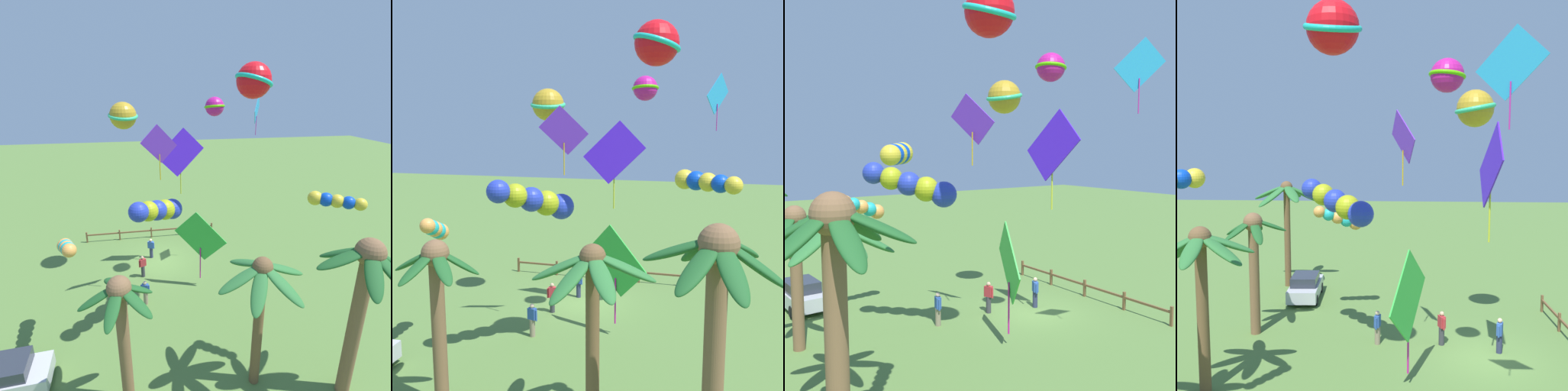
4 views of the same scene
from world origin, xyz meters
TOP-DOWN VIEW (x-y plane):
  - ground_plane at (0.00, 0.00)m, footprint 120.00×120.00m
  - palm_tree_0 at (1.98, 10.92)m, footprint 2.95×3.15m
  - palm_tree_2 at (-7.08, 12.14)m, footprint 3.83×3.64m
  - palm_tree_3 at (-3.49, 10.99)m, footprint 3.90×3.67m
  - rail_fence at (0.39, -4.10)m, footprint 11.06×0.12m
  - spectator_0 at (0.54, -0.61)m, footprint 0.52×0.36m
  - spectator_1 at (1.23, 1.88)m, footprint 0.52×0.36m
  - spectator_2 at (1.12, 4.85)m, footprint 0.54×0.31m
  - kite_ball_0 at (-4.58, 5.96)m, footprint 2.21×2.23m
  - kite_tube_1 at (0.18, 6.50)m, footprint 2.74×3.40m
  - kite_diamond_2 at (-1.72, 0.41)m, footprint 3.28×0.41m
  - kite_ball_3 at (1.87, 0.47)m, footprint 2.31×2.31m
  - kite_tube_4 at (4.59, 7.04)m, footprint 1.34×2.53m
  - kite_diamond_5 at (-0.12, 3.73)m, footprint 2.10×0.96m
  - kite_ball_6 at (-3.58, 2.29)m, footprint 1.66×1.66m
  - kite_tube_7 at (-6.64, 10.31)m, footprint 1.93×1.49m
  - kite_diamond_8 at (-6.78, 0.96)m, footprint 0.95×1.69m
  - kite_diamond_9 at (-2.53, 3.49)m, footprint 3.15×1.41m

SIDE VIEW (x-z plane):
  - ground_plane at x=0.00m, z-range 0.00..0.00m
  - rail_fence at x=0.39m, z-range 0.12..1.07m
  - spectator_0 at x=0.54m, z-range 0.02..1.61m
  - spectator_1 at x=1.23m, z-range 0.02..1.61m
  - spectator_2 at x=1.12m, z-range 0.02..1.61m
  - kite_diamond_9 at x=-2.53m, z-range 1.11..5.86m
  - palm_tree_0 at x=1.98m, z-range 1.22..7.23m
  - palm_tree_3 at x=-3.49m, z-range 1.61..7.88m
  - palm_tree_2 at x=-7.08m, z-range 1.60..8.93m
  - kite_tube_4 at x=4.59m, z-range 4.69..6.06m
  - kite_tube_1 at x=0.18m, z-range 5.78..7.69m
  - kite_tube_7 at x=-6.64m, z-range 7.85..8.44m
  - kite_diamond_2 at x=-1.72m, z-range 6.05..10.62m
  - kite_diamond_5 at x=-0.12m, z-range 7.92..11.08m
  - kite_ball_3 at x=1.87m, z-range 10.02..11.71m
  - kite_diamond_8 at x=-6.78m, z-range 9.86..12.53m
  - kite_ball_6 at x=-3.58m, z-range 10.89..12.02m
  - kite_ball_0 at x=-4.58m, z-range 11.95..13.64m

